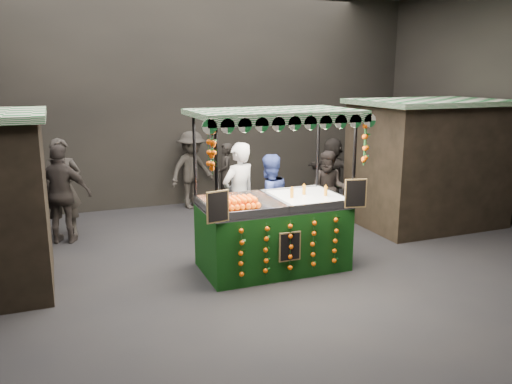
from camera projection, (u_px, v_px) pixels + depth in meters
name	position (u px, v px, depth m)	size (l,w,h in m)	color
ground	(258.00, 276.00, 8.09)	(12.00, 12.00, 0.00)	black
market_hall	(259.00, 54.00, 7.32)	(12.10, 10.10, 5.05)	black
neighbour_stall_right	(427.00, 162.00, 10.72)	(3.00, 2.20, 2.60)	black
juice_stall	(274.00, 221.00, 8.26)	(2.66, 1.56, 2.58)	black
vendor_grey	(239.00, 197.00, 9.16)	(0.83, 0.70, 1.95)	gray
vendor_blue	(269.00, 201.00, 9.32)	(0.92, 0.77, 1.71)	navy
shopper_0	(63.00, 188.00, 9.92)	(0.73, 0.51, 1.92)	black
shopper_1	(329.00, 189.00, 10.62)	(0.97, 0.94, 1.58)	#2C2624
shopper_2	(62.00, 194.00, 9.51)	(1.18, 0.79, 1.86)	#2C2624
shopper_3	(192.00, 170.00, 12.03)	(1.34, 1.07, 1.82)	#2C2823
shopper_4	(2.00, 209.00, 8.58)	(1.05, 1.01, 1.82)	black
shopper_5	(333.00, 171.00, 12.37)	(1.21, 1.53, 1.63)	black
shopper_6	(226.00, 175.00, 12.28)	(0.47, 0.61, 1.51)	black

